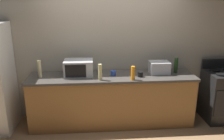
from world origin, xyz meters
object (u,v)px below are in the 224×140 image
microwave (79,68)px  bottle_vinegar (100,72)px  toaster_oven (159,68)px  bottle_wine (176,65)px  stove_range (221,96)px  bottle_dish_soap (133,73)px  bottle_hand_soap (39,69)px  mug_black (140,74)px  mug_blue (113,73)px

microwave → bottle_vinegar: (0.35, -0.25, -0.00)m
toaster_oven → bottle_wine: size_ratio=1.27×
stove_range → bottle_wine: 1.04m
bottle_vinegar → bottle_dish_soap: 0.53m
bottle_hand_soap → toaster_oven: bearing=1.4°
toaster_oven → bottle_wine: bottle_wine is taller
microwave → mug_black: 1.04m
stove_range → bottle_wine: bottle_wine is taller
mug_blue → bottle_hand_soap: bearing=179.7°
stove_range → bottle_vinegar: bearing=-174.8°
microwave → bottle_wine: 1.69m
toaster_oven → bottle_dish_soap: bottle_dish_soap is taller
bottle_hand_soap → bottle_dish_soap: bottle_hand_soap is taller
bottle_hand_soap → bottle_dish_soap: 1.54m
bottle_wine → mug_black: size_ratio=3.10×
stove_range → mug_blue: 2.04m
bottle_wine → bottle_dish_soap: bottle_wine is taller
mug_black → mug_blue: (-0.45, 0.10, 0.00)m
bottle_wine → mug_blue: (-1.11, -0.07, -0.09)m
stove_range → toaster_oven: 1.29m
microwave → mug_blue: microwave is taller
bottle_wine → mug_black: (-0.66, -0.17, -0.09)m
bottle_wine → bottle_hand_soap: bottle_hand_soap is taller
bottle_vinegar → bottle_hand_soap: bearing=167.8°
mug_black → mug_blue: bearing=167.3°
bottle_dish_soap → bottle_wine: bearing=20.9°
microwave → bottle_vinegar: 0.43m
microwave → bottle_hand_soap: 0.64m
bottle_wine → bottle_hand_soap: 2.33m
bottle_wine → bottle_dish_soap: 0.87m
microwave → bottle_hand_soap: bearing=-176.8°
bottle_hand_soap → mug_blue: (1.22, -0.01, -0.10)m
bottle_vinegar → microwave: bearing=144.8°
bottle_dish_soap → toaster_oven: bearing=30.3°
mug_blue → toaster_oven: bearing=3.9°
mug_blue → bottle_vinegar: bearing=-137.6°
mug_blue → bottle_dish_soap: bearing=-39.3°
stove_range → bottle_dish_soap: size_ratio=4.75×
stove_range → mug_black: bearing=-176.4°
microwave → mug_blue: 0.59m
bottle_wine → mug_blue: 1.11m
bottle_vinegar → mug_blue: 0.32m
toaster_oven → bottle_vinegar: (-1.04, -0.26, 0.03)m
bottle_hand_soap → mug_black: size_ratio=3.36×
bottle_hand_soap → bottle_vinegar: bottle_hand_soap is taller
microwave → bottle_wine: bearing=0.8°
stove_range → bottle_wine: (-0.87, 0.07, 0.57)m
toaster_oven → bottle_vinegar: bearing=-165.8°
bottle_hand_soap → bottle_wine: bearing=1.5°
bottle_wine → mug_blue: bottle_wine is taller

